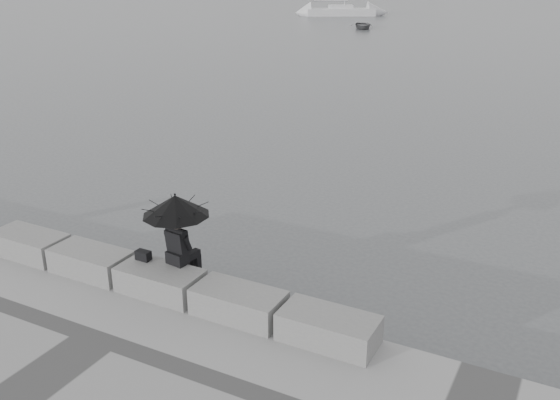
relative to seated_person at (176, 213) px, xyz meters
The scene contains 10 objects.
ground 2.03m from the seated_person, 159.37° to the left, with size 360.00×360.00×0.00m, color #4E5053.
stone_block_far_left 3.80m from the seated_person, behind, with size 1.60×0.80×0.50m, color slate.
stone_block_left 2.28m from the seated_person, 168.17° to the right, with size 1.60×0.80×0.50m, color slate.
stone_block_centre 1.34m from the seated_person, 112.32° to the right, with size 1.60×0.80×0.50m, color slate.
stone_block_right 2.03m from the seated_person, 14.20° to the right, with size 1.60×0.80×0.50m, color slate.
stone_block_far_right 3.50m from the seated_person, ahead, with size 1.60×0.80×0.50m, color slate.
seated_person is the anchor object (origin of this frame).
bag 1.16m from the seated_person, 161.77° to the right, with size 0.29×0.16×0.18m, color black.
sailboat_left 64.57m from the seated_person, 109.79° to the left, with size 7.89×5.89×12.90m.
dinghy 51.19m from the seated_person, 106.74° to the left, with size 3.35×1.42×0.57m, color slate.
Camera 1 is at (6.71, -8.46, 6.37)m, focal length 40.00 mm.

